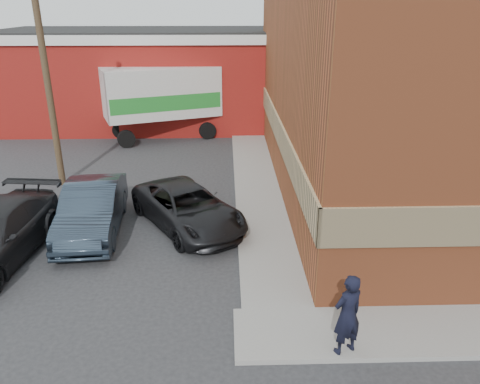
# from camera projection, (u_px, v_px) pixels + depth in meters

# --- Properties ---
(ground) EXTENTS (90.00, 90.00, 0.00)m
(ground) POSITION_uv_depth(u_px,v_px,m) (254.00, 312.00, 11.46)
(ground) COLOR #28282B
(ground) RESTS_ON ground
(brick_building) EXTENTS (14.25, 18.25, 9.36)m
(brick_building) POSITION_uv_depth(u_px,v_px,m) (459.00, 68.00, 18.27)
(brick_building) COLOR #A54E2A
(brick_building) RESTS_ON ground
(sidewalk_west) EXTENTS (1.80, 18.00, 0.12)m
(sidewalk_west) POSITION_uv_depth(u_px,v_px,m) (256.00, 181.00, 19.79)
(sidewalk_west) COLOR gray
(sidewalk_west) RESTS_ON ground
(warehouse) EXTENTS (16.30, 8.30, 5.60)m
(warehouse) POSITION_uv_depth(u_px,v_px,m) (138.00, 77.00, 28.76)
(warehouse) COLOR maroon
(warehouse) RESTS_ON ground
(utility_pole) EXTENTS (2.00, 0.26, 9.00)m
(utility_pole) POSITION_uv_depth(u_px,v_px,m) (45.00, 68.00, 17.80)
(utility_pole) COLOR #4E3C27
(utility_pole) RESTS_ON ground
(man) EXTENTS (0.81, 0.69, 1.87)m
(man) POSITION_uv_depth(u_px,v_px,m) (347.00, 315.00, 9.68)
(man) COLOR black
(man) RESTS_ON sidewalk_south
(sedan) EXTENTS (2.13, 5.05, 1.62)m
(sedan) POSITION_uv_depth(u_px,v_px,m) (92.00, 209.00, 15.25)
(sedan) COLOR #273442
(sedan) RESTS_ON ground
(suv_a) EXTENTS (4.56, 5.42, 1.38)m
(suv_a) POSITION_uv_depth(u_px,v_px,m) (188.00, 207.00, 15.64)
(suv_a) COLOR black
(suv_a) RESTS_ON ground
(box_truck) EXTENTS (8.22, 4.95, 3.90)m
(box_truck) POSITION_uv_depth(u_px,v_px,m) (175.00, 97.00, 25.58)
(box_truck) COLOR silver
(box_truck) RESTS_ON ground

